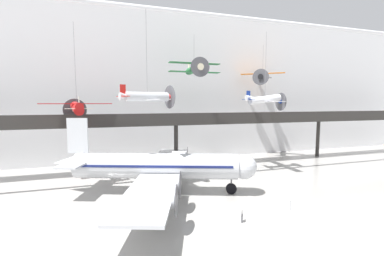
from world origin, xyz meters
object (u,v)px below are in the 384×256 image
object	(u,v)px
suspended_plane_silver_racer	(147,97)
info_sign_pedestal	(242,217)
suspended_plane_orange_highwing	(263,76)
stanchion_barrier	(290,208)
suspended_plane_green_biplane	(194,69)
suspended_plane_white_twin	(265,100)
suspended_plane_red_highwing	(77,108)
airliner_silver_main	(155,166)

from	to	relation	value
suspended_plane_silver_racer	info_sign_pedestal	xyz separation A→B (m)	(7.15, -11.26, -11.36)
suspended_plane_orange_highwing	suspended_plane_silver_racer	size ratio (longest dim) A/B	0.67
suspended_plane_silver_racer	stanchion_barrier	distance (m)	20.35
suspended_plane_green_biplane	info_sign_pedestal	distance (m)	26.97
suspended_plane_orange_highwing	suspended_plane_white_twin	world-z (taller)	suspended_plane_orange_highwing
suspended_plane_white_twin	suspended_plane_silver_racer	bearing A→B (deg)	-167.66
suspended_plane_red_highwing	suspended_plane_white_twin	xyz separation A→B (m)	(28.16, -3.27, 1.19)
airliner_silver_main	suspended_plane_white_twin	size ratio (longest dim) A/B	2.28
suspended_plane_white_twin	suspended_plane_orange_highwing	bearing A→B (deg)	60.00
suspended_plane_orange_highwing	stanchion_barrier	xyz separation A→B (m)	(-11.56, -24.03, -16.02)
suspended_plane_red_highwing	suspended_plane_white_twin	bearing A→B (deg)	-108.18
stanchion_barrier	suspended_plane_red_highwing	bearing A→B (deg)	140.77
suspended_plane_green_biplane	stanchion_barrier	world-z (taller)	suspended_plane_green_biplane
suspended_plane_green_biplane	info_sign_pedestal	bearing A→B (deg)	-5.43
suspended_plane_silver_racer	stanchion_barrier	world-z (taller)	suspended_plane_silver_racer
suspended_plane_green_biplane	suspended_plane_red_highwing	size ratio (longest dim) A/B	0.63
airliner_silver_main	info_sign_pedestal	xyz separation A→B (m)	(6.45, -10.06, -2.89)
suspended_plane_red_highwing	stanchion_barrier	xyz separation A→B (m)	(22.00, -17.97, -10.09)
suspended_plane_red_highwing	suspended_plane_white_twin	distance (m)	28.37
airliner_silver_main	suspended_plane_white_twin	xyz separation A→B (m)	(18.57, 5.39, 8.26)
airliner_silver_main	suspended_plane_orange_highwing	bearing A→B (deg)	50.59
suspended_plane_orange_highwing	suspended_plane_red_highwing	bearing A→B (deg)	-41.25
airliner_silver_main	suspended_plane_orange_highwing	distance (m)	30.99
suspended_plane_red_highwing	info_sign_pedestal	size ratio (longest dim) A/B	11.09
suspended_plane_orange_highwing	suspended_plane_white_twin	size ratio (longest dim) A/B	0.65
suspended_plane_white_twin	suspended_plane_green_biplane	bearing A→B (deg)	149.44
suspended_plane_silver_racer	info_sign_pedestal	size ratio (longest dim) A/B	9.53
airliner_silver_main	suspended_plane_red_highwing	bearing A→B (deg)	156.96
airliner_silver_main	suspended_plane_silver_racer	distance (m)	8.58
airliner_silver_main	info_sign_pedestal	world-z (taller)	airliner_silver_main
suspended_plane_white_twin	info_sign_pedestal	size ratio (longest dim) A/B	9.96
suspended_plane_green_biplane	suspended_plane_white_twin	distance (m)	12.73
suspended_plane_orange_highwing	info_sign_pedestal	distance (m)	34.26
suspended_plane_red_highwing	stanchion_barrier	world-z (taller)	suspended_plane_red_highwing
suspended_plane_silver_racer	stanchion_barrier	bearing A→B (deg)	-54.85
suspended_plane_silver_racer	info_sign_pedestal	distance (m)	17.52
suspended_plane_red_highwing	stanchion_barrier	size ratio (longest dim) A/B	12.77
suspended_plane_green_biplane	info_sign_pedestal	size ratio (longest dim) A/B	7.03
suspended_plane_orange_highwing	suspended_plane_silver_racer	bearing A→B (deg)	-22.75
suspended_plane_orange_highwing	info_sign_pedestal	size ratio (longest dim) A/B	6.43
suspended_plane_red_highwing	info_sign_pedestal	world-z (taller)	suspended_plane_red_highwing
stanchion_barrier	suspended_plane_orange_highwing	bearing A→B (deg)	64.31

